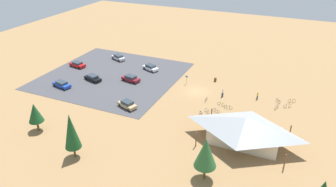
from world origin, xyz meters
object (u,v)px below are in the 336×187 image
(bicycle_yellow_near_sign, at_px, (221,104))
(car_red_back_corner, at_px, (77,64))
(bicycle_white_front_row, at_px, (287,106))
(car_blue_front_row, at_px, (62,84))
(car_tan_inner_stall, at_px, (127,104))
(visitor_at_bikes, at_px, (257,95))
(pine_far_east, at_px, (71,131))
(bicycle_red_lone_west, at_px, (219,116))
(bicycle_blue_lone_east, at_px, (201,114))
(bike_pavilion, at_px, (245,128))
(car_black_near_entry, at_px, (93,78))
(bicycle_green_trailside, at_px, (228,107))
(bicycle_black_yard_left, at_px, (278,101))
(pine_east, at_px, (206,153))
(bicycle_white_yard_center, at_px, (207,111))
(trash_bin, at_px, (215,80))
(car_white_far_end, at_px, (151,67))
(bicycle_purple_edge_south, at_px, (216,111))
(lot_sign, at_px, (187,78))
(visitor_by_pavilion, at_px, (223,93))
(pine_center, at_px, (35,113))
(car_silver_by_curb, at_px, (118,57))
(car_maroon_mid_lot, at_px, (131,78))
(bicycle_orange_edge_north, at_px, (292,101))
(bicycle_teal_mid_cluster, at_px, (206,100))

(bicycle_yellow_near_sign, bearing_deg, car_red_back_corner, -7.07)
(bicycle_white_front_row, distance_m, car_blue_front_row, 49.99)
(car_tan_inner_stall, relative_size, visitor_at_bikes, 2.71)
(pine_far_east, height_order, visitor_at_bikes, pine_far_east)
(bicycle_red_lone_west, height_order, bicycle_blue_lone_east, bicycle_blue_lone_east)
(bike_pavilion, bearing_deg, bicycle_yellow_near_sign, -57.55)
(pine_far_east, relative_size, bicycle_yellow_near_sign, 4.72)
(car_red_back_corner, bearing_deg, car_black_near_entry, 148.23)
(bicycle_green_trailside, distance_m, bicycle_black_yard_left, 11.31)
(pine_east, distance_m, bicycle_red_lone_west, 18.05)
(bicycle_white_front_row, height_order, bicycle_green_trailside, bicycle_white_front_row)
(bicycle_red_lone_west, height_order, bicycle_black_yard_left, bicycle_red_lone_west)
(bicycle_white_yard_center, bearing_deg, trash_bin, -79.84)
(bicycle_red_lone_west, relative_size, car_white_far_end, 0.32)
(bicycle_purple_edge_south, xyz_separation_m, car_tan_inner_stall, (17.20, 5.53, 0.41))
(pine_far_east, xyz_separation_m, bicycle_blue_lone_east, (-14.39, -20.28, -4.46))
(pine_far_east, xyz_separation_m, car_white_far_end, (4.89, -36.69, -4.09))
(pine_east, xyz_separation_m, car_blue_front_row, (39.64, -15.74, -3.85))
(lot_sign, relative_size, bicycle_blue_lone_east, 1.55)
(car_red_back_corner, relative_size, car_black_near_entry, 0.94)
(car_blue_front_row, relative_size, car_tan_inner_stall, 1.08)
(bicycle_purple_edge_south, distance_m, visitor_by_pavilion, 7.13)
(lot_sign, bearing_deg, bicycle_white_yard_center, 128.07)
(car_black_near_entry, bearing_deg, pine_far_east, 120.28)
(pine_center, height_order, car_silver_by_curb, pine_center)
(trash_bin, height_order, bicycle_yellow_near_sign, trash_bin)
(bicycle_blue_lone_east, height_order, car_red_back_corner, car_red_back_corner)
(bicycle_yellow_near_sign, relative_size, visitor_at_bikes, 0.99)
(car_white_far_end, bearing_deg, lot_sign, 160.73)
(pine_center, xyz_separation_m, car_tan_inner_stall, (-10.55, -13.73, -2.89))
(lot_sign, height_order, bicycle_yellow_near_sign, lot_sign)
(bicycle_black_yard_left, xyz_separation_m, car_black_near_entry, (42.33, 6.70, 0.37))
(car_blue_front_row, height_order, car_maroon_mid_lot, car_maroon_mid_lot)
(trash_bin, height_order, visitor_at_bikes, visitor_at_bikes)
(lot_sign, height_order, car_blue_front_row, lot_sign)
(car_white_far_end, bearing_deg, bicycle_blue_lone_east, 139.59)
(bicycle_orange_edge_north, distance_m, car_blue_front_row, 51.26)
(bicycle_purple_edge_south, relative_size, bicycle_orange_edge_north, 1.03)
(pine_far_east, relative_size, visitor_by_pavilion, 4.20)
(pine_far_east, bearing_deg, visitor_by_pavilion, -118.47)
(car_tan_inner_stall, distance_m, car_maroon_mid_lot, 12.79)
(trash_bin, distance_m, car_blue_front_row, 36.11)
(trash_bin, distance_m, visitor_at_bikes, 12.00)
(pine_far_east, relative_size, bicycle_red_lone_west, 5.18)
(bike_pavilion, height_order, bicycle_teal_mid_cluster, bike_pavilion)
(trash_bin, distance_m, bicycle_white_yard_center, 15.27)
(pine_far_east, distance_m, car_maroon_mid_lot, 29.52)
(pine_east, height_order, bicycle_red_lone_west, pine_east)
(bike_pavilion, xyz_separation_m, bicycle_green_trailside, (5.21, -10.21, -2.49))
(bicycle_blue_lone_east, bearing_deg, car_tan_inner_stall, 11.95)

